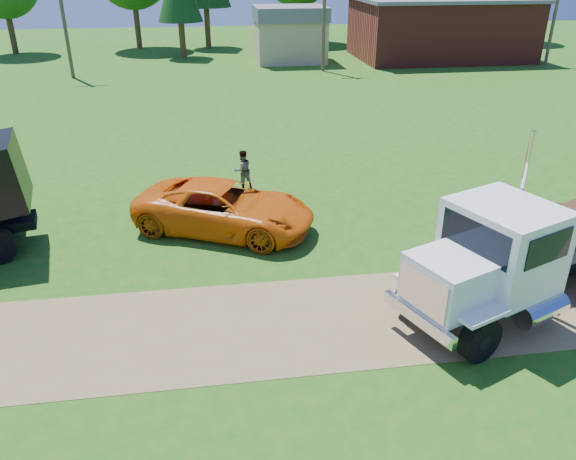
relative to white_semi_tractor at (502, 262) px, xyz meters
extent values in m
plane|color=#1A5612|center=(-3.30, 0.40, -1.61)|extent=(140.00, 140.00, 0.00)
cube|color=brown|center=(-3.30, 0.40, -1.60)|extent=(120.00, 4.20, 0.01)
cube|color=black|center=(1.09, 0.48, -0.79)|extent=(7.46, 3.81, 0.31)
cylinder|color=black|center=(-1.23, -1.66, -1.04)|extent=(1.18, 0.76, 1.12)
cylinder|color=black|center=(-1.23, -1.66, -1.04)|extent=(0.51, 0.50, 0.39)
cylinder|color=black|center=(-2.06, 0.36, -1.04)|extent=(1.18, 0.76, 1.12)
cylinder|color=black|center=(-2.06, 0.36, -1.04)|extent=(0.51, 0.50, 0.39)
cylinder|color=black|center=(2.19, 2.11, -1.04)|extent=(1.18, 0.76, 1.12)
cylinder|color=black|center=(2.19, 2.11, -1.04)|extent=(0.51, 0.50, 0.39)
cylinder|color=black|center=(3.42, 2.62, -1.04)|extent=(1.18, 0.76, 1.12)
cylinder|color=black|center=(3.42, 2.62, -1.04)|extent=(0.51, 0.50, 0.39)
cube|color=white|center=(-1.60, -0.63, -0.02)|extent=(2.36, 2.31, 1.23)
cube|color=silver|center=(-2.45, -0.98, -0.07)|extent=(0.66, 1.45, 1.02)
cube|color=silver|center=(-2.50, -1.00, -0.79)|extent=(1.04, 2.23, 0.31)
cube|color=white|center=(-0.09, -0.01, 0.49)|extent=(2.92, 3.08, 2.15)
cube|color=black|center=(-1.06, -0.41, 0.95)|extent=(0.82, 1.91, 0.87)
cube|color=black|center=(0.38, -1.15, 0.95)|extent=(1.43, 0.62, 0.77)
cube|color=black|center=(-0.56, 1.14, 0.95)|extent=(1.43, 0.62, 0.77)
cube|color=white|center=(-1.23, -1.66, -0.38)|extent=(1.31, 0.89, 0.10)
cube|color=white|center=(-2.06, 0.36, -0.38)|extent=(1.31, 0.89, 0.10)
cylinder|color=silver|center=(0.69, -0.96, -0.89)|extent=(1.56, 1.11, 0.61)
cylinder|color=silver|center=(0.78, 0.96, 0.75)|extent=(0.19, 0.19, 4.70)
cylinder|color=black|center=(2.23, 0.94, -0.55)|extent=(1.47, 1.47, 0.12)
cylinder|color=black|center=(-14.25, 7.04, -1.03)|extent=(1.20, 0.59, 1.15)
cylinder|color=black|center=(-14.25, 7.04, -1.03)|extent=(0.47, 0.46, 0.40)
imported|color=#DA5C0A|center=(-6.76, 6.18, -0.76)|extent=(6.73, 5.13, 1.70)
cylinder|color=black|center=(3.68, 3.71, -1.09)|extent=(1.06, 0.69, 1.03)
cube|color=black|center=(2.78, 2.16, -0.01)|extent=(0.16, 0.16, 1.03)
imported|color=#999999|center=(-5.86, 9.97, -0.79)|extent=(0.96, 0.86, 1.63)
cube|color=maroon|center=(14.70, 40.40, 0.89)|extent=(15.00, 10.00, 5.00)
cube|color=tan|center=(0.70, 40.40, 0.19)|extent=(6.00, 5.00, 3.60)
cube|color=slate|center=(0.70, 40.40, 2.49)|extent=(6.20, 5.40, 1.20)
cylinder|color=#463527|center=(-17.30, 35.40, 2.89)|extent=(0.28, 0.28, 9.00)
cylinder|color=#463527|center=(2.70, 35.40, 2.89)|extent=(0.28, 0.28, 9.00)
cylinder|color=#463527|center=(22.70, 35.40, 2.89)|extent=(0.28, 0.28, 9.00)
cylinder|color=#392A17|center=(-25.20, 48.80, 0.14)|extent=(0.56, 0.56, 3.48)
cylinder|color=#392A17|center=(-13.50, 50.76, 0.42)|extent=(0.56, 0.56, 4.04)
cylinder|color=#392A17|center=(-6.41, 50.25, 0.41)|extent=(0.56, 0.56, 4.03)
cylinder|color=#392A17|center=(3.38, 52.88, 0.37)|extent=(0.56, 0.56, 3.95)
cylinder|color=#392A17|center=(10.93, 49.21, 0.46)|extent=(0.56, 0.56, 4.13)
cylinder|color=#392A17|center=(26.25, 50.81, 0.31)|extent=(0.56, 0.56, 3.82)
cylinder|color=#392A17|center=(-8.88, 44.05, 0.03)|extent=(0.56, 0.56, 3.26)
camera|label=1|loc=(-7.20, -11.48, 6.95)|focal=35.00mm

